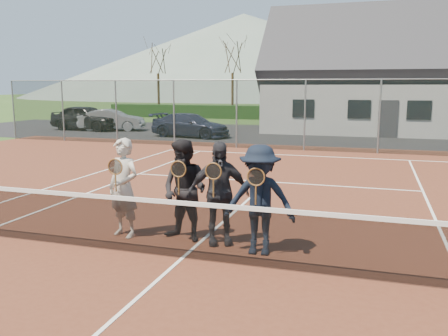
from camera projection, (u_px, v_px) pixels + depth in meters
The scene contains 19 objects.
ground at pixel (321, 136), 26.35m from camera, with size 220.00×220.00×0.00m, color #2C491A.
court_surface at pixel (182, 259), 7.56m from camera, with size 30.00×30.00×0.02m, color #562819.
tarmac_carpark at pixel (251, 134), 27.54m from camera, with size 40.00×12.00×0.01m, color black.
hedge_row at pixel (338, 114), 37.52m from camera, with size 40.00×1.20×1.10m, color black.
hill_west at pixel (243, 57), 102.69m from camera, with size 110.00×110.00×18.00m, color slate.
car_a at pixel (86, 118), 29.57m from camera, with size 1.85×4.60×1.57m, color black.
car_b at pixel (112, 120), 29.26m from camera, with size 1.38×3.97×1.31m, color gray.
car_c at pixel (190, 125), 25.58m from camera, with size 1.79×4.41×1.28m, color #1B1F36.
court_markings at pixel (182, 258), 7.56m from camera, with size 11.03×23.83×0.01m.
tennis_net at pixel (182, 227), 7.47m from camera, with size 11.68×0.08×1.10m.
perimeter_fence at pixel (305, 115), 19.98m from camera, with size 30.07×0.07×3.02m.
clubhouse at pixel (398, 65), 28.23m from camera, with size 15.60×8.20×7.70m.
tree_a at pixel (158, 51), 42.33m from camera, with size 3.20×3.20×7.77m.
tree_b at pixel (233, 49), 40.25m from camera, with size 3.20×3.20×7.77m.
tree_c at pixel (367, 46), 36.97m from camera, with size 3.20×3.20×7.77m.
player_a at pixel (124, 188), 8.55m from camera, with size 0.75×0.59×1.80m.
player_b at pixel (185, 191), 8.33m from camera, with size 1.01×0.87×1.80m.
player_c at pixel (219, 193), 8.13m from camera, with size 1.14×0.83×1.80m.
player_d at pixel (260, 200), 7.64m from camera, with size 1.21×0.75×1.80m.
Camera 1 is at (2.81, -6.66, 2.74)m, focal length 38.00 mm.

